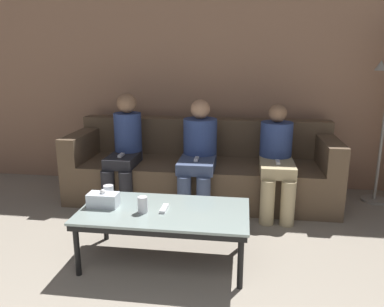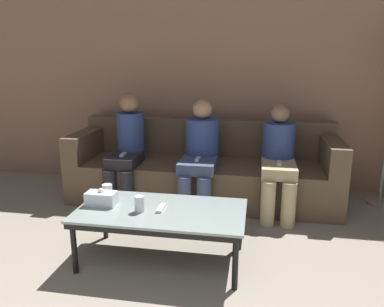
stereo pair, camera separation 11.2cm
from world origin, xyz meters
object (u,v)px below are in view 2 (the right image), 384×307
(cup_near_right, at_px, (140,204))
(seated_person_mid_left, at_px, (200,151))
(cup_near_left, at_px, (107,191))
(seated_person_left_end, at_px, (128,146))
(couch, at_px, (203,170))
(seated_person_mid_right, at_px, (278,157))
(coffee_table, at_px, (161,214))
(tissue_box, at_px, (101,198))
(game_remote, at_px, (161,208))

(cup_near_right, xyz_separation_m, seated_person_mid_left, (0.25, 1.19, 0.10))
(cup_near_left, bearing_deg, seated_person_left_end, 100.32)
(cup_near_right, bearing_deg, cup_near_left, 147.64)
(seated_person_left_end, bearing_deg, couch, 16.10)
(couch, xyz_separation_m, cup_near_right, (-0.25, -1.42, 0.17))
(couch, height_order, seated_person_mid_right, seated_person_mid_right)
(couch, relative_size, cup_near_right, 23.63)
(couch, distance_m, cup_near_right, 1.45)
(cup_near_right, xyz_separation_m, seated_person_mid_right, (1.01, 1.18, 0.08))
(seated_person_left_end, height_order, seated_person_mid_left, seated_person_left_end)
(couch, distance_m, coffee_table, 1.36)
(cup_near_left, relative_size, seated_person_mid_right, 0.11)
(seated_person_mid_left, distance_m, seated_person_mid_right, 0.76)
(seated_person_mid_left, bearing_deg, coffee_table, -95.66)
(cup_near_right, bearing_deg, seated_person_left_end, 112.90)
(tissue_box, height_order, seated_person_mid_right, seated_person_mid_right)
(coffee_table, height_order, tissue_box, tissue_box)
(seated_person_left_end, bearing_deg, seated_person_mid_right, -0.89)
(tissue_box, xyz_separation_m, seated_person_mid_left, (0.57, 1.13, 0.11))
(seated_person_mid_left, bearing_deg, cup_near_right, -101.90)
(seated_person_mid_left, xyz_separation_m, seated_person_mid_right, (0.76, -0.02, -0.02))
(cup_near_left, relative_size, game_remote, 0.75)
(tissue_box, height_order, seated_person_mid_left, seated_person_mid_left)
(coffee_table, xyz_separation_m, cup_near_right, (-0.14, -0.06, 0.10))
(cup_near_left, bearing_deg, tissue_box, -85.97)
(game_remote, relative_size, seated_person_mid_left, 0.14)
(seated_person_left_end, height_order, seated_person_mid_right, seated_person_left_end)
(coffee_table, bearing_deg, cup_near_right, -155.15)
(seated_person_mid_right, bearing_deg, cup_near_left, -144.03)
(seated_person_mid_right, bearing_deg, seated_person_mid_left, 178.68)
(couch, distance_m, cup_near_left, 1.35)
(cup_near_left, distance_m, cup_near_right, 0.39)
(seated_person_left_end, xyz_separation_m, seated_person_mid_left, (0.76, -0.01, -0.02))
(tissue_box, xyz_separation_m, game_remote, (0.46, -0.00, -0.04))
(coffee_table, height_order, cup_near_right, cup_near_right)
(tissue_box, bearing_deg, seated_person_left_end, 99.56)
(seated_person_mid_left, height_order, seated_person_mid_right, seated_person_mid_left)
(coffee_table, distance_m, game_remote, 0.05)
(cup_near_right, distance_m, tissue_box, 0.32)
(game_remote, xyz_separation_m, seated_person_left_end, (-0.65, 1.14, 0.17))
(seated_person_left_end, bearing_deg, tissue_box, -80.44)
(cup_near_right, bearing_deg, couch, 79.95)
(coffee_table, relative_size, cup_near_right, 10.47)
(cup_near_left, distance_m, seated_person_left_end, 1.02)
(seated_person_mid_left, relative_size, seated_person_mid_right, 1.03)
(game_remote, bearing_deg, couch, 85.27)
(coffee_table, xyz_separation_m, game_remote, (0.00, 0.00, 0.05))
(couch, bearing_deg, game_remote, -94.73)
(coffee_table, bearing_deg, tissue_box, 179.43)
(couch, height_order, tissue_box, couch)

